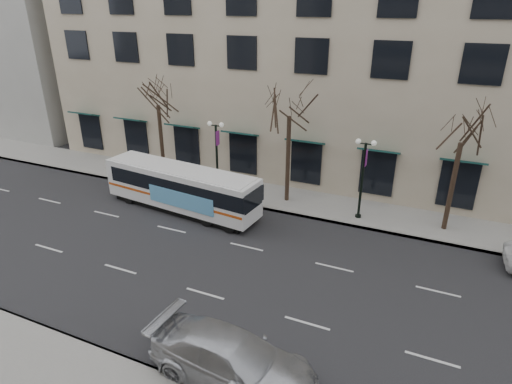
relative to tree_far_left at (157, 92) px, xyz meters
The scene contains 10 objects.
ground 14.91m from the tree_far_left, 41.35° to the right, with size 160.00×160.00×0.00m, color black.
sidewalk_far 16.40m from the tree_far_left, ahead, with size 80.00×4.00×0.15m, color gray.
building_hotel 15.52m from the tree_far_left, 56.75° to the left, with size 40.00×20.00×24.00m, color tan.
tree_far_left is the anchor object (origin of this frame).
tree_far_mid 10.00m from the tree_far_left, ahead, with size 3.60×3.60×8.55m.
tree_far_right 20.00m from the tree_far_left, ahead, with size 3.60×3.60×8.06m.
lamp_post_left 6.29m from the tree_far_left, ahead, with size 1.22×0.45×5.21m.
lamp_post_right 15.48m from the tree_far_left, ahead, with size 1.22×0.45×5.21m.
city_bus 7.71m from the tree_far_left, 43.06° to the right, with size 11.05×3.51×2.94m.
silver_car 20.96m from the tree_far_left, 48.13° to the right, with size 2.57×6.33×1.84m, color #B7BAC0.
Camera 1 is at (8.83, -16.32, 12.49)m, focal length 30.00 mm.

